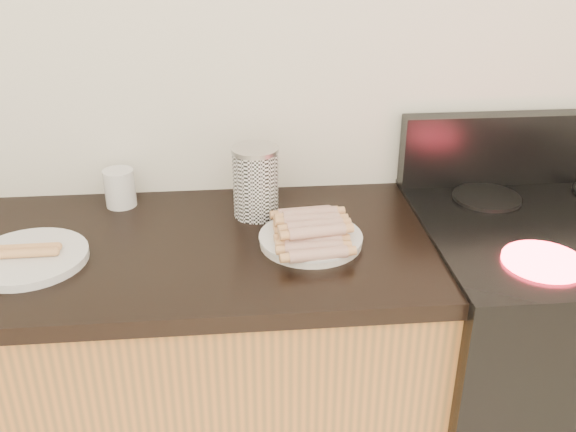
{
  "coord_description": "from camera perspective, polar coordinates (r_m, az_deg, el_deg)",
  "views": [
    {
      "loc": [
        -0.06,
        0.34,
        1.63
      ],
      "look_at": [
        0.05,
        1.62,
        1.0
      ],
      "focal_mm": 40.0,
      "sensor_mm": 36.0,
      "label": 1
    }
  ],
  "objects": [
    {
      "name": "side_plate",
      "position": [
        1.56,
        -22.08,
        -3.48
      ],
      "size": [
        0.29,
        0.29,
        0.02
      ],
      "primitive_type": "cylinder",
      "rotation": [
        0.0,
        0.0,
        -0.11
      ],
      "color": "white",
      "rests_on": "counter_slab"
    },
    {
      "name": "plain_sausages",
      "position": [
        1.55,
        -22.2,
        -2.85
      ],
      "size": [
        0.13,
        0.05,
        0.02
      ],
      "rotation": [
        0.0,
        0.0,
        0.02
      ],
      "color": "#CC7354",
      "rests_on": "side_plate"
    },
    {
      "name": "cabinet_base",
      "position": [
        1.92,
        -24.19,
        -15.34
      ],
      "size": [
        2.2,
        0.59,
        0.86
      ],
      "primitive_type": "cube",
      "color": "#A9652D",
      "rests_on": "floor"
    },
    {
      "name": "stove_panel",
      "position": [
        1.93,
        21.11,
        5.7
      ],
      "size": [
        0.76,
        0.06,
        0.2
      ],
      "primitive_type": "cube",
      "color": "black",
      "rests_on": "stove"
    },
    {
      "name": "stove",
      "position": [
        1.97,
        21.94,
        -12.64
      ],
      "size": [
        0.76,
        0.65,
        0.91
      ],
      "color": "black",
      "rests_on": "floor"
    },
    {
      "name": "main_plate",
      "position": [
        1.52,
        2.02,
        -2.18
      ],
      "size": [
        0.29,
        0.29,
        0.02
      ],
      "primitive_type": "cylinder",
      "rotation": [
        0.0,
        0.0,
        -0.24
      ],
      "color": "white",
      "rests_on": "counter_slab"
    },
    {
      "name": "wall_back",
      "position": [
        1.7,
        -3.1,
        14.97
      ],
      "size": [
        4.0,
        0.04,
        2.6
      ],
      "primitive_type": "cube",
      "color": "silver",
      "rests_on": "ground"
    },
    {
      "name": "mug",
      "position": [
        1.75,
        -14.72,
        2.43
      ],
      "size": [
        0.1,
        0.1,
        0.1
      ],
      "primitive_type": "cylinder",
      "rotation": [
        0.0,
        0.0,
        0.23
      ],
      "color": "white",
      "rests_on": "counter_slab"
    },
    {
      "name": "burner_far_left",
      "position": [
        1.8,
        17.25,
        1.59
      ],
      "size": [
        0.18,
        0.18,
        0.01
      ],
      "primitive_type": "cylinder",
      "color": "black",
      "rests_on": "stove"
    },
    {
      "name": "burner_near_left",
      "position": [
        1.52,
        21.76,
        -3.76
      ],
      "size": [
        0.18,
        0.18,
        0.01
      ],
      "primitive_type": "cylinder",
      "color": "#FF1E2D",
      "rests_on": "stove"
    },
    {
      "name": "hotdog_pile",
      "position": [
        1.5,
        2.04,
        -1.17
      ],
      "size": [
        0.13,
        0.25,
        0.05
      ],
      "rotation": [
        0.0,
        0.0,
        0.07
      ],
      "color": "#983630",
      "rests_on": "main_plate"
    },
    {
      "name": "canister",
      "position": [
        1.62,
        -2.89,
        3.05
      ],
      "size": [
        0.12,
        0.12,
        0.18
      ],
      "rotation": [
        0.0,
        0.0,
        -0.4
      ],
      "color": "white",
      "rests_on": "counter_slab"
    }
  ]
}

